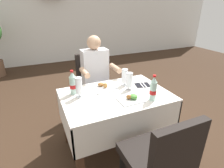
# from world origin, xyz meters

# --- Properties ---
(ground_plane) EXTENTS (11.00, 11.00, 0.00)m
(ground_plane) POSITION_xyz_m (0.00, 0.00, 0.00)
(ground_plane) COLOR #382619
(back_wall) EXTENTS (11.00, 0.12, 2.75)m
(back_wall) POSITION_xyz_m (0.00, 4.00, 1.38)
(back_wall) COLOR white
(back_wall) RESTS_ON ground
(main_dining_table) EXTENTS (1.16, 0.79, 0.74)m
(main_dining_table) POSITION_xyz_m (-0.15, -0.08, 0.56)
(main_dining_table) COLOR white
(main_dining_table) RESTS_ON ground
(chair_far_diner_seat) EXTENTS (0.44, 0.50, 0.97)m
(chair_far_diner_seat) POSITION_xyz_m (-0.15, 0.71, 0.55)
(chair_far_diner_seat) COLOR black
(chair_far_diner_seat) RESTS_ON ground
(chair_near_camera_side) EXTENTS (0.44, 0.50, 0.97)m
(chair_near_camera_side) POSITION_xyz_m (-0.15, -0.87, 0.55)
(chair_near_camera_side) COLOR black
(chair_near_camera_side) RESTS_ON ground
(seated_diner_far) EXTENTS (0.50, 0.46, 1.26)m
(seated_diner_far) POSITION_xyz_m (-0.13, 0.60, 0.71)
(seated_diner_far) COLOR #282D42
(seated_diner_far) RESTS_ON ground
(plate_near_camera) EXTENTS (0.24, 0.24, 0.06)m
(plate_near_camera) POSITION_xyz_m (-0.06, -0.25, 0.75)
(plate_near_camera) COLOR white
(plate_near_camera) RESTS_ON main_dining_table
(plate_far_diner) EXTENTS (0.26, 0.26, 0.07)m
(plate_far_diner) POSITION_xyz_m (-0.21, 0.12, 0.75)
(plate_far_diner) COLOR white
(plate_far_diner) RESTS_ON main_dining_table
(beer_glass_left) EXTENTS (0.07, 0.07, 0.22)m
(beer_glass_left) POSITION_xyz_m (-0.52, 0.02, 0.85)
(beer_glass_left) COLOR white
(beer_glass_left) RESTS_ON main_dining_table
(beer_glass_middle) EXTENTS (0.07, 0.07, 0.20)m
(beer_glass_middle) POSITION_xyz_m (0.05, 0.09, 0.84)
(beer_glass_middle) COLOR white
(beer_glass_middle) RESTS_ON main_dining_table
(beer_glass_right) EXTENTS (0.07, 0.07, 0.21)m
(beer_glass_right) POSITION_xyz_m (0.04, -0.04, 0.84)
(beer_glass_right) COLOR white
(beer_glass_right) RESTS_ON main_dining_table
(cola_bottle_primary) EXTENTS (0.07, 0.07, 0.27)m
(cola_bottle_primary) POSITION_xyz_m (-0.56, 0.12, 0.85)
(cola_bottle_primary) COLOR silver
(cola_bottle_primary) RESTS_ON main_dining_table
(cola_bottle_secondary) EXTENTS (0.07, 0.07, 0.27)m
(cola_bottle_secondary) POSITION_xyz_m (0.14, -0.35, 0.85)
(cola_bottle_secondary) COLOR silver
(cola_bottle_secondary) RESTS_ON main_dining_table
(napkin_cutlery_set) EXTENTS (0.19, 0.20, 0.01)m
(napkin_cutlery_set) POSITION_xyz_m (0.25, -0.00, 0.74)
(napkin_cutlery_set) COLOR black
(napkin_cutlery_set) RESTS_ON main_dining_table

